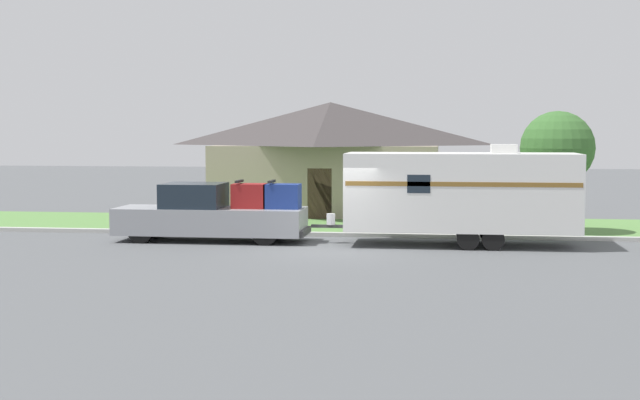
{
  "coord_description": "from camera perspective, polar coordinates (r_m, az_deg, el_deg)",
  "views": [
    {
      "loc": [
        3.17,
        -26.5,
        3.66
      ],
      "look_at": [
        -0.69,
        1.94,
        1.4
      ],
      "focal_mm": 50.0,
      "sensor_mm": 36.0,
      "label": 1
    }
  ],
  "objects": [
    {
      "name": "house_across_street",
      "position": [
        39.8,
        0.67,
        2.89
      ],
      "size": [
        10.3,
        7.77,
        4.89
      ],
      "color": "gray",
      "rests_on": "ground_plane"
    },
    {
      "name": "tree_in_yard",
      "position": [
        32.59,
        14.95,
        3.22
      ],
      "size": [
        2.61,
        2.61,
        4.34
      ],
      "color": "brown",
      "rests_on": "ground_plane"
    },
    {
      "name": "mailbox",
      "position": [
        31.7,
        -2.89,
        -0.31
      ],
      "size": [
        0.48,
        0.2,
        1.31
      ],
      "color": "brown",
      "rests_on": "ground_plane"
    },
    {
      "name": "ground_plane",
      "position": [
        26.94,
        0.91,
        -3.31
      ],
      "size": [
        120.0,
        120.0,
        0.0
      ],
      "primitive_type": "plane",
      "color": "#515456"
    },
    {
      "name": "lawn_strip",
      "position": [
        34.24,
        2.38,
        -1.61
      ],
      "size": [
        80.0,
        7.0,
        0.03
      ],
      "color": "#568442",
      "rests_on": "ground_plane"
    },
    {
      "name": "curb_strip",
      "position": [
        30.62,
        1.74,
        -2.23
      ],
      "size": [
        80.0,
        0.3,
        0.14
      ],
      "color": "#ADADA8",
      "rests_on": "ground_plane"
    },
    {
      "name": "pickup_truck",
      "position": [
        29.52,
        -6.86,
        -0.92
      ],
      "size": [
        6.33,
        1.97,
        2.03
      ],
      "color": "black",
      "rests_on": "ground_plane"
    },
    {
      "name": "travel_trailer",
      "position": [
        28.51,
        9.03,
        0.52
      ],
      "size": [
        8.43,
        2.49,
        3.21
      ],
      "color": "black",
      "rests_on": "ground_plane"
    }
  ]
}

